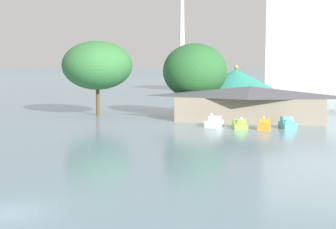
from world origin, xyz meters
TOP-DOWN VIEW (x-y plane):
  - ground_plane at (0.00, 0.00)m, footprint 2000.00×2000.00m
  - pedal_boat_white at (5.40, 38.27)m, footprint 2.07×2.92m
  - pedal_boat_lime at (8.62, 37.53)m, footprint 2.19×2.69m
  - pedal_boat_orange at (11.59, 37.43)m, footprint 1.47×2.67m
  - pedal_boat_cyan at (14.26, 39.18)m, footprint 2.27×2.98m
  - boathouse at (9.24, 45.28)m, footprint 21.25×7.29m
  - green_roof_pavilion at (5.90, 59.30)m, footprint 12.14×12.14m
  - shoreline_tree_tall_left at (-13.76, 47.59)m, footprint 10.58×10.58m
  - shoreline_tree_mid at (0.86, 49.34)m, footprint 9.45×9.45m

SIDE VIEW (x-z plane):
  - ground_plane at x=0.00m, z-range 0.00..0.00m
  - pedal_boat_lime at x=8.62m, z-range -0.28..1.19m
  - pedal_boat_orange at x=11.59m, z-range -0.31..1.36m
  - pedal_boat_cyan at x=14.26m, z-range -0.20..1.29m
  - pedal_boat_white at x=5.40m, z-range -0.37..1.46m
  - boathouse at x=9.24m, z-range 0.12..4.90m
  - green_roof_pavilion at x=5.90m, z-range 0.15..7.76m
  - shoreline_tree_mid at x=0.86m, z-range 1.31..12.13m
  - shoreline_tree_tall_left at x=-13.76m, z-range 1.94..13.20m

